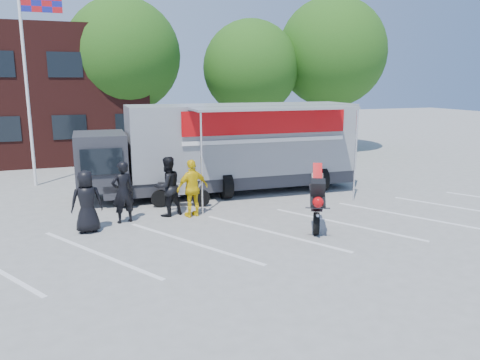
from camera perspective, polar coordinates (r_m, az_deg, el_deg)
ground at (r=12.52m, az=5.06°, el=-7.87°), size 100.00×100.00×0.00m
parking_bay_lines at (r=13.38m, az=3.23°, el=-6.49°), size 18.09×13.33×0.01m
flagpole at (r=20.68m, az=-24.09°, el=13.24°), size 1.61×0.12×8.00m
tree_left at (r=26.84m, az=-14.04°, el=14.49°), size 6.12×6.12×8.64m
tree_mid at (r=27.55m, az=1.31°, el=13.47°), size 5.44×5.44×7.68m
tree_right at (r=29.35m, az=11.14°, el=14.98°), size 6.46×6.46×9.12m
transporter_truck at (r=18.31m, az=-1.17°, el=-1.40°), size 10.76×5.45×3.37m
parked_motorcycle at (r=16.22m, az=-7.22°, el=-3.26°), size 2.15×1.22×1.07m
stunt_bike_rider at (r=14.09m, az=9.11°, el=-5.69°), size 1.57×2.00×2.12m
spectator_leather_a at (r=13.93m, az=-18.19°, el=-2.50°), size 0.91×0.62×1.80m
spectator_leather_b at (r=14.56m, az=-14.08°, el=-1.44°), size 0.78×0.61×1.90m
spectator_leather_c at (r=15.04m, az=-8.82°, el=-0.78°), size 1.13×1.01×1.91m
spectator_hivis at (r=14.84m, az=-5.81°, el=-1.01°), size 1.15×0.70×1.84m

